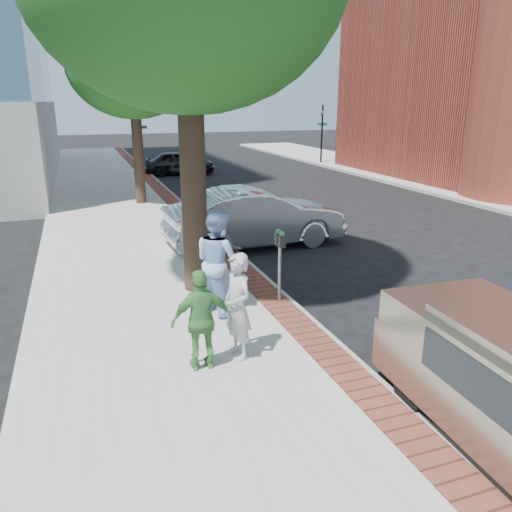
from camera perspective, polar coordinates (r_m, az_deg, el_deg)
name	(u,v)px	position (r m, az deg, el deg)	size (l,w,h in m)	color
ground	(252,326)	(9.42, -0.44, -7.97)	(120.00, 120.00, 0.00)	black
sidewalk	(126,230)	(16.58, -14.60, 2.94)	(5.00, 60.00, 0.15)	#9E9991
brick_strip	(193,222)	(16.87, -7.17, 3.90)	(0.60, 60.00, 0.01)	brown
curb	(204,223)	(16.97, -6.01, 3.73)	(0.10, 60.00, 0.15)	gray
sidewalk_far	(512,198)	(23.92, 27.24, 5.87)	(5.00, 60.00, 0.15)	#9E9991
signal_near	(141,133)	(30.33, -12.98, 13.50)	(0.70, 0.15, 3.80)	black
signal_far	(322,130)	(33.77, 7.55, 14.12)	(0.70, 0.15, 3.80)	black
tree_far	(132,65)	(20.22, -13.98, 20.42)	(4.80, 4.80, 7.14)	black
parking_meter	(280,251)	(9.82, 2.74, 0.61)	(0.12, 0.32, 1.47)	gray
person_gray	(237,307)	(7.71, -2.13, -5.81)	(0.62, 0.41, 1.70)	#A4A4A9
person_officer	(218,262)	(9.37, -4.36, -0.63)	(0.97, 0.75, 1.99)	#9BB9EF
person_green	(202,320)	(7.45, -6.19, -7.32)	(0.91, 0.38, 1.56)	#478E40
sedan_silver	(255,218)	(14.26, -0.11, 4.39)	(1.78, 5.11, 1.68)	silver
bg_car	(180,163)	(29.27, -8.69, 10.51)	(1.59, 3.95, 1.35)	black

